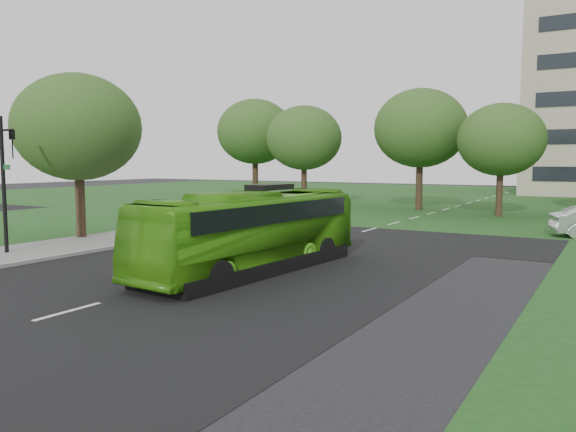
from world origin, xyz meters
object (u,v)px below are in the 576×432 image
object	(u,v)px
tree_park_c	(501,140)
bus	(253,231)
tree_park_a	(304,138)
tree_side_near	(78,128)
tree_park_b	(420,128)
traffic_light	(6,175)
tree_park_f	(255,132)

from	to	relation	value
tree_park_c	bus	bearing A→B (deg)	-98.59
tree_park_a	tree_park_c	distance (m)	16.40
bus	tree_side_near	bearing A→B (deg)	173.30
tree_park_b	traffic_light	distance (m)	30.93
tree_park_a	tree_side_near	xyz separation A→B (m)	(0.79, -24.06, -0.36)
tree_park_f	traffic_light	world-z (taller)	tree_park_f
tree_side_near	traffic_light	size ratio (longest dim) A/B	1.43
tree_side_near	tree_park_b	bearing A→B (deg)	70.08
tree_park_f	bus	distance (m)	36.02
tree_park_b	tree_park_c	size ratio (longest dim) A/B	1.21
bus	traffic_light	world-z (taller)	traffic_light
tree_park_c	tree_park_f	bearing A→B (deg)	168.90
tree_park_b	tree_side_near	bearing A→B (deg)	-109.92
tree_park_f	traffic_light	size ratio (longest dim) A/B	1.75
tree_park_b	tree_side_near	xyz separation A→B (m)	(-9.08, -25.05, -0.95)
tree_park_c	bus	xyz separation A→B (m)	(-3.77, -24.97, -3.92)
bus	tree_park_f	bearing A→B (deg)	128.12
tree_park_b	tree_park_f	size ratio (longest dim) A/B	0.96
tree_side_near	bus	bearing A→B (deg)	-11.00
tree_park_b	tree_park_a	bearing A→B (deg)	-174.27
tree_park_c	tree_park_b	bearing A→B (deg)	159.92
tree_park_c	bus	distance (m)	25.56
tree_park_a	traffic_light	bearing A→B (deg)	-85.44
tree_park_c	traffic_light	xyz separation A→B (m)	(-14.03, -27.47, -2.01)
tree_park_b	tree_park_f	world-z (taller)	tree_park_f
tree_park_a	tree_park_f	distance (m)	8.02
bus	tree_park_a	bearing A→B (deg)	119.79
tree_park_b	traffic_light	xyz separation A→B (m)	(-7.57, -29.83, -3.11)
tree_park_b	tree_side_near	distance (m)	26.66
tree_park_a	bus	xyz separation A→B (m)	(12.56, -26.35, -4.43)
tree_park_a	tree_park_b	size ratio (longest dim) A/B	0.90
tree_park_a	tree_park_c	xyz separation A→B (m)	(16.33, -1.37, -0.51)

